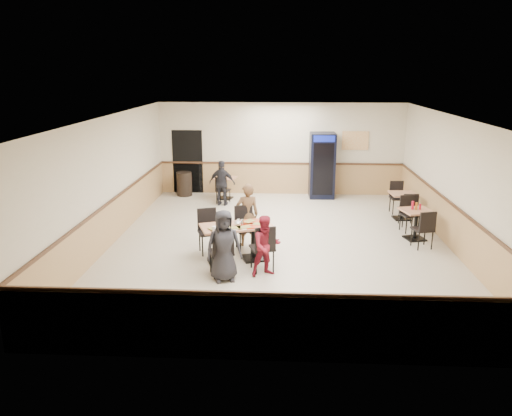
# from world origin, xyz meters

# --- Properties ---
(ground) EXTENTS (10.00, 10.00, 0.00)m
(ground) POSITION_xyz_m (0.00, 0.00, 0.00)
(ground) COLOR beige
(ground) RESTS_ON ground
(room_shell) EXTENTS (10.00, 10.00, 10.00)m
(room_shell) POSITION_xyz_m (1.78, 2.55, 0.58)
(room_shell) COLOR silver
(room_shell) RESTS_ON ground
(main_table) EXTENTS (1.68, 1.21, 0.81)m
(main_table) POSITION_xyz_m (-0.91, -1.16, 0.54)
(main_table) COLOR black
(main_table) RESTS_ON ground
(main_chairs) EXTENTS (1.84, 2.11, 1.03)m
(main_chairs) POSITION_xyz_m (-0.96, -1.18, 0.51)
(main_chairs) COLOR black
(main_chairs) RESTS_ON ground
(diner_woman_left) EXTENTS (0.80, 0.64, 1.43)m
(diner_woman_left) POSITION_xyz_m (-1.07, -2.19, 0.72)
(diner_woman_left) COLOR black
(diner_woman_left) RESTS_ON ground
(diner_woman_right) EXTENTS (0.75, 0.68, 1.25)m
(diner_woman_right) POSITION_xyz_m (-0.25, -1.91, 0.62)
(diner_woman_right) COLOR maroon
(diner_woman_right) RESTS_ON ground
(diner_man_opposite) EXTENTS (0.62, 0.49, 1.48)m
(diner_man_opposite) POSITION_xyz_m (-0.75, -0.14, 0.74)
(diner_man_opposite) COLOR brown
(diner_man_opposite) RESTS_ON ground
(lone_diner) EXTENTS (0.86, 0.48, 1.38)m
(lone_diner) POSITION_xyz_m (-1.76, 3.41, 0.69)
(lone_diner) COLOR black
(lone_diner) RESTS_ON ground
(tabletop_clutter) EXTENTS (1.28, 0.95, 0.12)m
(tabletop_clutter) POSITION_xyz_m (-0.80, -1.19, 0.84)
(tabletop_clutter) COLOR #A9250B
(tabletop_clutter) RESTS_ON main_table
(side_table_near) EXTENTS (0.84, 0.84, 0.74)m
(side_table_near) POSITION_xyz_m (3.32, 0.49, 0.50)
(side_table_near) COLOR black
(side_table_near) RESTS_ON ground
(side_table_near_chair_south) EXTENTS (0.53, 0.53, 0.94)m
(side_table_near_chair_south) POSITION_xyz_m (3.32, -0.10, 0.47)
(side_table_near_chair_south) COLOR black
(side_table_near_chair_south) RESTS_ON ground
(side_table_near_chair_north) EXTENTS (0.53, 0.53, 0.94)m
(side_table_near_chair_north) POSITION_xyz_m (3.32, 1.09, 0.47)
(side_table_near_chair_north) COLOR black
(side_table_near_chair_north) RESTS_ON ground
(side_table_far) EXTENTS (0.74, 0.74, 0.74)m
(side_table_far) POSITION_xyz_m (3.39, 2.21, 0.49)
(side_table_far) COLOR black
(side_table_far) RESTS_ON ground
(side_table_far_chair_south) EXTENTS (0.46, 0.46, 0.94)m
(side_table_far_chair_south) POSITION_xyz_m (3.39, 1.62, 0.47)
(side_table_far_chair_south) COLOR black
(side_table_far_chair_south) RESTS_ON ground
(side_table_far_chair_north) EXTENTS (0.46, 0.46, 0.94)m
(side_table_far_chair_north) POSITION_xyz_m (3.39, 2.80, 0.47)
(side_table_far_chair_north) COLOR black
(side_table_far_chair_north) RESTS_ON ground
(condiment_caddy) EXTENTS (0.23, 0.06, 0.20)m
(condiment_caddy) POSITION_xyz_m (3.29, 0.54, 0.83)
(condiment_caddy) COLOR red
(condiment_caddy) RESTS_ON side_table_near
(back_table) EXTENTS (0.79, 0.79, 0.70)m
(back_table) POSITION_xyz_m (-1.76, 4.20, 0.46)
(back_table) COLOR black
(back_table) RESTS_ON ground
(back_table_chair_lone) EXTENTS (0.50, 0.50, 0.88)m
(back_table_chair_lone) POSITION_xyz_m (-1.76, 3.64, 0.44)
(back_table_chair_lone) COLOR black
(back_table_chair_lone) RESTS_ON ground
(pepsi_cooler) EXTENTS (0.81, 0.82, 2.09)m
(pepsi_cooler) POSITION_xyz_m (1.33, 4.59, 1.04)
(pepsi_cooler) COLOR black
(pepsi_cooler) RESTS_ON ground
(trash_bin) EXTENTS (0.49, 0.49, 0.78)m
(trash_bin) POSITION_xyz_m (-3.16, 4.55, 0.39)
(trash_bin) COLOR black
(trash_bin) RESTS_ON ground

